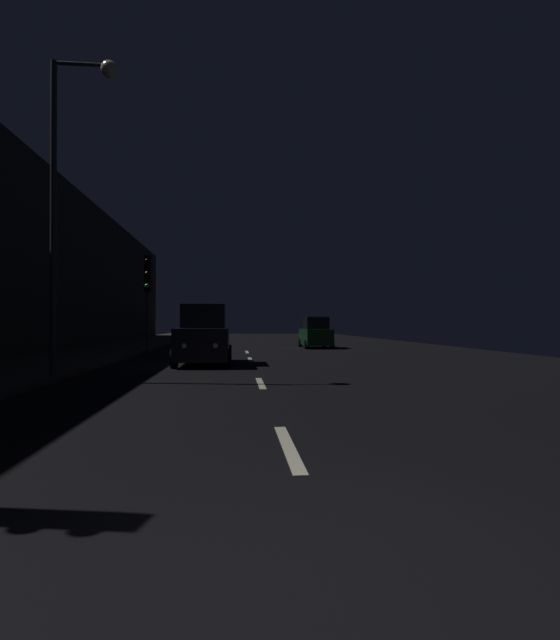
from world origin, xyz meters
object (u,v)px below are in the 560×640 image
streetlamp_overhead (70,172)px  car_parked_right_far (316,334)px  car_approaching_headlights (204,337)px  traffic_light_far_left (148,282)px

streetlamp_overhead → car_parked_right_far: size_ratio=2.22×
car_approaching_headlights → car_parked_right_far: size_ratio=1.16×
traffic_light_far_left → streetlamp_overhead: (0.21, -12.23, 1.78)m
car_approaching_headlights → car_parked_right_far: bearing=151.1°
traffic_light_far_left → car_approaching_headlights: traffic_light_far_left is taller
car_approaching_headlights → car_parked_right_far: 12.65m
traffic_light_far_left → car_parked_right_far: size_ratio=1.33×
car_parked_right_far → car_approaching_headlights: bearing=151.1°
car_parked_right_far → streetlamp_overhead: bearing=150.1°
traffic_light_far_left → car_parked_right_far: (9.46, 3.87, -2.80)m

